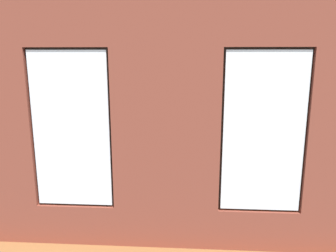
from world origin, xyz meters
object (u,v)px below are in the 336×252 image
Objects in this scene: couch_by_window at (123,200)px; cup_ceramic at (151,149)px; coffee_table at (158,154)px; potted_plant_foreground_right at (79,121)px; remote_black at (140,153)px; potted_plant_mid_room_small at (198,149)px; remote_gray at (158,152)px; potted_plant_beside_window_right at (9,177)px; potted_plant_corner_near_left at (284,131)px; potted_plant_near_tv at (46,153)px; couch_left at (306,167)px; media_console at (42,156)px; papasan_chair at (148,133)px; tv_flatscreen at (39,128)px.

couch_by_window reaches higher than cup_ceramic.
potted_plant_foreground_right reaches higher than coffee_table.
remote_black is 0.24× the size of potted_plant_mid_room_small.
remote_gray reaches higher than coffee_table.
cup_ceramic is 0.07× the size of potted_plant_foreground_right.
potted_plant_mid_room_small is (-3.22, 1.51, -0.28)m from potted_plant_foreground_right.
potted_plant_beside_window_right is 6.64m from potted_plant_corner_near_left.
cup_ceramic is 0.08× the size of potted_plant_near_tv.
remote_gray is 2.34m from potted_plant_near_tv.
potted_plant_mid_room_small is at bearing -106.25° from couch_left.
media_console is 0.92× the size of papasan_chair.
potted_plant_near_tv reaches higher than remote_gray.
remote_gray is 0.90m from potted_plant_mid_room_small.
remote_gray is at bearing 27.79° from potted_plant_corner_near_left.
tv_flatscreen reaches higher than cup_ceramic.
couch_by_window is 3.81m from couch_left.
potted_plant_foreground_right reaches higher than couch_left.
potted_plant_foreground_right reaches higher than potted_plant_beside_window_right.
potted_plant_corner_near_left reaches higher than papasan_chair.
potted_plant_near_tv is (1.92, 1.14, 0.22)m from cup_ceramic.
couch_left is at bearing 175.63° from tv_flatscreen.
coffee_table is 1.14× the size of papasan_chair.
remote_black is at bearing 178.95° from tv_flatscreen.
papasan_chair is at bearing -141.60° from tv_flatscreen.
potted_plant_near_tv is at bearing 21.46° from potted_plant_mid_room_small.
couch_left reaches higher than papasan_chair.
media_console is (5.67, -0.43, -0.03)m from couch_left.
cup_ceramic is 2.24m from potted_plant_near_tv.
papasan_chair is at bearing -141.55° from media_console.
couch_left is at bearing 86.09° from potted_plant_corner_near_left.
potted_plant_corner_near_left is (-3.35, -1.59, 0.10)m from cup_ceramic.
remote_gray is at bearing -98.48° from couch_by_window.
tv_flatscreen is at bearing -94.22° from couch_left.
couch_left is 23.95× the size of cup_ceramic.
couch_by_window and couch_left have the same top height.
coffee_table is at bearing -136.16° from remote_gray.
papasan_chair is (-2.20, -1.74, -0.50)m from tv_flatscreen.
couch_by_window is 1.79× the size of tv_flatscreen.
cup_ceramic is 3.12m from potted_plant_beside_window_right.
remote_black is 1.78m from papasan_chair.
papasan_chair is (0.09, -3.93, 0.11)m from couch_by_window.
remote_gray is 0.24× the size of potted_plant_mid_room_small.
remote_black is at bearing -88.87° from couch_by_window.
potted_plant_beside_window_right is at bearing 67.86° from papasan_chair.
media_console is at bearing -60.25° from potted_plant_near_tv.
potted_plant_corner_near_left is at bearing -154.69° from cup_ceramic.
media_console is 6.09m from potted_plant_corner_near_left.
remote_gray is at bearing 104.39° from papasan_chair.
papasan_chair is 1.57× the size of potted_plant_mid_room_small.
couch_left is 2.78× the size of potted_plant_mid_room_small.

